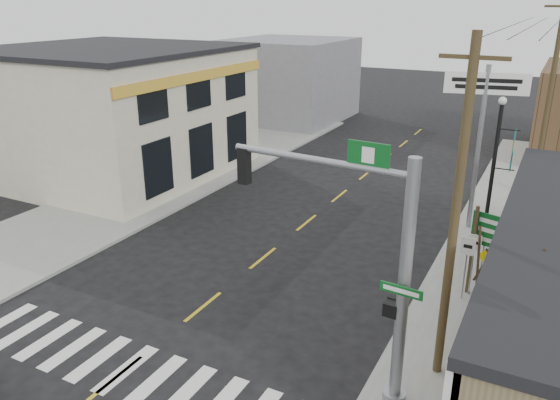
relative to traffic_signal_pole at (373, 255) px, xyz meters
The scene contains 17 objects.
ground 7.60m from the traffic_signal_pole, 158.97° to the right, with size 140.00×140.00×0.00m, color black.
sidewalk_right 11.72m from the traffic_signal_pole, 74.63° to the left, with size 6.00×38.00×0.13m, color gray.
sidewalk_left 18.86m from the traffic_signal_pole, 144.70° to the left, with size 6.00×38.00×0.13m, color gray.
center_line 9.19m from the traffic_signal_pole, 136.96° to the left, with size 0.12×56.00×0.01m, color gold.
crosswalk 7.49m from the traffic_signal_pole, 162.33° to the right, with size 11.00×2.20×0.01m, color silver.
left_building 22.36m from the traffic_signal_pole, 148.54° to the left, with size 12.00×12.00×6.80m, color beige.
bldg_distant_left 34.23m from the traffic_signal_pole, 119.91° to the left, with size 9.00×10.00×6.40m, color gray.
traffic_signal_pole is the anchor object (origin of this frame).
guide_sign 6.95m from the traffic_signal_pole, 71.44° to the left, with size 1.77×0.14×3.10m.
fire_hydrant 5.09m from the traffic_signal_pole, 49.39° to the left, with size 0.20×0.20×0.65m.
ped_crossing_sign 6.00m from the traffic_signal_pole, 67.63° to the left, with size 0.93×0.07×2.39m.
lamp_post 10.85m from the traffic_signal_pole, 82.81° to the left, with size 0.77×0.60×5.91m.
dance_center_sign 12.33m from the traffic_signal_pole, 87.75° to the left, with size 3.24×0.20×6.89m.
bare_tree 3.25m from the traffic_signal_pole, 32.15° to the left, with size 2.43×2.43×4.87m.
shrub_back 7.34m from the traffic_signal_pole, 59.95° to the left, with size 1.22×1.22×0.91m, color black.
utility_pole_near 2.34m from the traffic_signal_pole, 50.44° to the left, with size 1.51×0.23×8.67m.
utility_pole_far 18.17m from the traffic_signal_pole, 81.55° to the left, with size 1.67×0.25×9.60m.
Camera 1 is at (9.35, -8.56, 9.42)m, focal length 35.00 mm.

